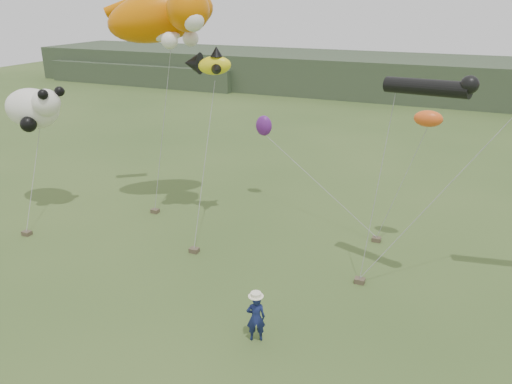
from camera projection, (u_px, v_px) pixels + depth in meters
ground at (197, 322)px, 16.46m from camera, size 120.00×120.00×0.00m
headland at (371, 76)px, 55.20m from camera, size 90.00×13.00×4.00m
festival_attendant at (256, 318)px, 15.35m from camera, size 0.70×0.60×1.61m
sandbag_anchors at (216, 241)px, 21.77m from camera, size 15.06×5.87×0.19m
cat_kite at (166, 16)px, 21.89m from camera, size 6.41×4.59×3.05m
fish_kite at (206, 64)px, 21.46m from camera, size 2.50×1.66×1.27m
tube_kites at (512, 82)px, 15.52m from camera, size 7.70×2.45×1.25m
panda_kite at (34, 108)px, 23.63m from camera, size 3.36×2.17×2.09m
misc_kites at (333, 123)px, 22.35m from camera, size 8.95×3.20×2.47m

